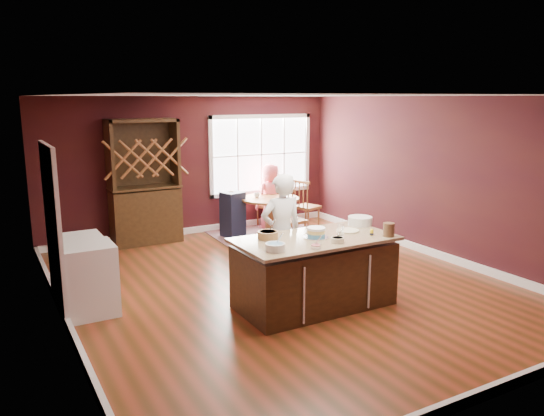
{
  "coord_description": "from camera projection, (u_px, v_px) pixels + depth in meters",
  "views": [
    {
      "loc": [
        -3.72,
        -6.31,
        2.68
      ],
      "look_at": [
        0.08,
        0.46,
        1.05
      ],
      "focal_mm": 35.0,
      "sensor_mm": 36.0,
      "label": 1
    }
  ],
  "objects": [
    {
      "name": "room_shell",
      "position": [
        283.0,
        194.0,
        7.44
      ],
      "size": [
        7.0,
        7.0,
        7.0
      ],
      "color": "maroon",
      "rests_on": "ground"
    },
    {
      "name": "window",
      "position": [
        261.0,
        155.0,
        11.09
      ],
      "size": [
        2.36,
        0.1,
        1.66
      ],
      "primitive_type": null,
      "color": "white",
      "rests_on": "room_shell"
    },
    {
      "name": "doorway",
      "position": [
        54.0,
        233.0,
        6.6
      ],
      "size": [
        0.08,
        1.26,
        2.13
      ],
      "primitive_type": null,
      "color": "white",
      "rests_on": "room_shell"
    },
    {
      "name": "kitchen_island",
      "position": [
        314.0,
        273.0,
        6.86
      ],
      "size": [
        2.05,
        1.07,
        0.92
      ],
      "color": "black",
      "rests_on": "ground"
    },
    {
      "name": "dining_table",
      "position": [
        270.0,
        209.0,
        10.4
      ],
      "size": [
        1.15,
        1.15,
        0.75
      ],
      "color": "brown",
      "rests_on": "ground"
    },
    {
      "name": "baker",
      "position": [
        281.0,
        233.0,
        7.36
      ],
      "size": [
        0.64,
        0.45,
        1.66
      ],
      "primitive_type": "imported",
      "rotation": [
        0.0,
        0.0,
        3.05
      ],
      "color": "silver",
      "rests_on": "ground"
    },
    {
      "name": "layer_cake",
      "position": [
        316.0,
        233.0,
        6.75
      ],
      "size": [
        0.33,
        0.33,
        0.13
      ],
      "primitive_type": null,
      "color": "white",
      "rests_on": "kitchen_island"
    },
    {
      "name": "bowl_blue",
      "position": [
        275.0,
        247.0,
        6.17
      ],
      "size": [
        0.24,
        0.24,
        0.09
      ],
      "primitive_type": "cylinder",
      "color": "silver",
      "rests_on": "kitchen_island"
    },
    {
      "name": "bowl_yellow",
      "position": [
        268.0,
        235.0,
        6.7
      ],
      "size": [
        0.26,
        0.26,
        0.1
      ],
      "primitive_type": "cylinder",
      "color": "#B0864E",
      "rests_on": "kitchen_island"
    },
    {
      "name": "bowl_pink",
      "position": [
        316.0,
        247.0,
        6.26
      ],
      "size": [
        0.13,
        0.13,
        0.05
      ],
      "primitive_type": "cylinder",
      "color": "white",
      "rests_on": "kitchen_island"
    },
    {
      "name": "bowl_olive",
      "position": [
        337.0,
        240.0,
        6.53
      ],
      "size": [
        0.17,
        0.17,
        0.06
      ],
      "primitive_type": "cylinder",
      "color": "#F5E7CF",
      "rests_on": "kitchen_island"
    },
    {
      "name": "drinking_glass",
      "position": [
        340.0,
        230.0,
        6.85
      ],
      "size": [
        0.08,
        0.08,
        0.16
      ],
      "primitive_type": "cylinder",
      "color": "silver",
      "rests_on": "kitchen_island"
    },
    {
      "name": "dinner_plate",
      "position": [
        348.0,
        231.0,
        7.07
      ],
      "size": [
        0.3,
        0.3,
        0.02
      ],
      "primitive_type": "cylinder",
      "color": "#FFF1CB",
      "rests_on": "kitchen_island"
    },
    {
      "name": "white_tub",
      "position": [
        360.0,
        221.0,
        7.44
      ],
      "size": [
        0.34,
        0.34,
        0.12
      ],
      "primitive_type": "cylinder",
      "color": "white",
      "rests_on": "kitchen_island"
    },
    {
      "name": "stoneware_crock",
      "position": [
        389.0,
        230.0,
        6.81
      ],
      "size": [
        0.15,
        0.15,
        0.18
      ],
      "primitive_type": "cylinder",
      "color": "brown",
      "rests_on": "kitchen_island"
    },
    {
      "name": "toy_figurine",
      "position": [
        372.0,
        232.0,
        6.87
      ],
      "size": [
        0.05,
        0.05,
        0.08
      ],
      "primitive_type": null,
      "color": "yellow",
      "rests_on": "kitchen_island"
    },
    {
      "name": "rug",
      "position": [
        270.0,
        235.0,
        10.51
      ],
      "size": [
        2.24,
        1.77,
        0.01
      ],
      "primitive_type": "cube",
      "rotation": [
        0.0,
        0.0,
        -0.04
      ],
      "color": "brown",
      "rests_on": "ground"
    },
    {
      "name": "chair_east",
      "position": [
        307.0,
        204.0,
        10.82
      ],
      "size": [
        0.54,
        0.55,
        1.06
      ],
      "primitive_type": null,
      "rotation": [
        0.0,
        0.0,
        1.89
      ],
      "color": "#975F35",
      "rests_on": "ground"
    },
    {
      "name": "chair_south",
      "position": [
        293.0,
        218.0,
        9.67
      ],
      "size": [
        0.49,
        0.47,
        1.02
      ],
      "primitive_type": null,
      "rotation": [
        0.0,
        0.0,
        0.15
      ],
      "color": "brown",
      "rests_on": "ground"
    },
    {
      "name": "chair_north",
      "position": [
        267.0,
        204.0,
        11.28
      ],
      "size": [
        0.52,
        0.51,
        0.91
      ],
      "primitive_type": null,
      "rotation": [
        0.0,
        0.0,
        3.74
      ],
      "color": "#9D5C27",
      "rests_on": "ground"
    },
    {
      "name": "seated_woman",
      "position": [
        271.0,
        197.0,
        10.88
      ],
      "size": [
        0.74,
        0.57,
        1.35
      ],
      "primitive_type": "imported",
      "rotation": [
        0.0,
        0.0,
        3.38
      ],
      "color": "#E25461",
      "rests_on": "ground"
    },
    {
      "name": "high_chair",
      "position": [
        233.0,
        213.0,
        10.31
      ],
      "size": [
        0.45,
        0.45,
        0.92
      ],
      "primitive_type": null,
      "rotation": [
        0.0,
        0.0,
        0.26
      ],
      "color": "black",
      "rests_on": "ground"
    },
    {
      "name": "toddler",
      "position": [
        228.0,
        195.0,
        10.28
      ],
      "size": [
        0.18,
        0.14,
        0.26
      ],
      "primitive_type": null,
      "color": "#8CA5BF",
      "rests_on": "high_chair"
    },
    {
      "name": "table_plate",
      "position": [
        286.0,
        197.0,
        10.36
      ],
      "size": [
        0.19,
        0.19,
        0.01
      ],
      "primitive_type": "cylinder",
      "color": "beige",
      "rests_on": "dining_table"
    },
    {
      "name": "table_cup",
      "position": [
        257.0,
        195.0,
        10.4
      ],
      "size": [
        0.13,
        0.13,
        0.09
      ],
      "primitive_type": "imported",
      "rotation": [
        0.0,
        0.0,
        -0.19
      ],
      "color": "white",
      "rests_on": "dining_table"
    },
    {
      "name": "hutch",
      "position": [
        144.0,
        182.0,
        9.72
      ],
      "size": [
        1.25,
        0.52,
        2.3
      ],
      "primitive_type": "cube",
      "color": "black",
      "rests_on": "ground"
    },
    {
      "name": "washer",
      "position": [
        89.0,
        279.0,
        6.6
      ],
      "size": [
        0.62,
        0.6,
        0.9
      ],
      "primitive_type": "cube",
      "color": "white",
      "rests_on": "ground"
    },
    {
      "name": "dryer",
      "position": [
        80.0,
        267.0,
        7.15
      ],
      "size": [
        0.6,
        0.58,
        0.86
      ],
      "primitive_type": "cube",
      "color": "white",
      "rests_on": "ground"
    }
  ]
}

